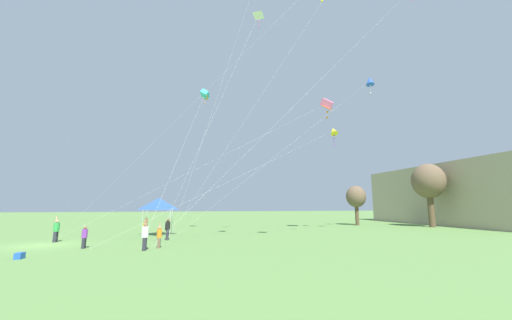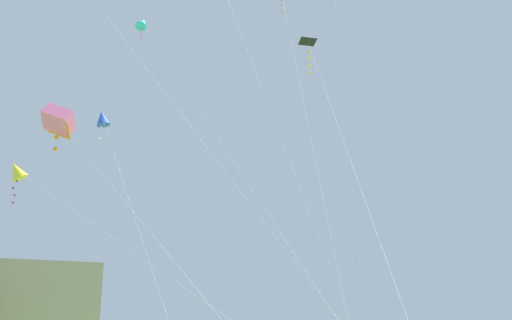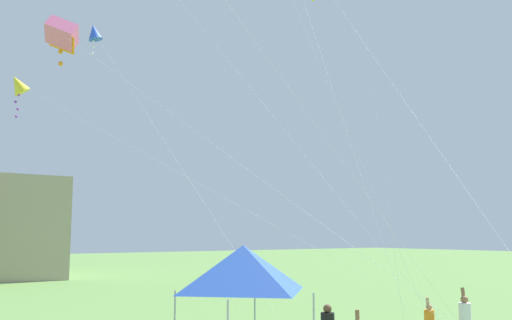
# 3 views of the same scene
# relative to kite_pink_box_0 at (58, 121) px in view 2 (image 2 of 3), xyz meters

# --- Properties ---
(kite_pink_box_0) EXTENTS (3.63, 27.04, 15.60)m
(kite_pink_box_0) POSITION_rel_kite_pink_box_0_xyz_m (0.00, 0.00, 0.00)
(kite_pink_box_0) COLOR silver
(kite_pink_box_0) RESTS_ON ground
(kite_cyan_diamond_4) EXTENTS (3.51, 25.86, 26.68)m
(kite_cyan_diamond_4) POSITION_rel_kite_pink_box_0_xyz_m (6.19, 7.40, 11.30)
(kite_cyan_diamond_4) COLOR silver
(kite_cyan_diamond_4) RESTS_ON ground
(kite_blue_diamond_6) EXTENTS (1.32, 21.03, 17.10)m
(kite_blue_diamond_6) POSITION_rel_kite_pink_box_0_xyz_m (3.06, 3.72, 1.85)
(kite_blue_diamond_6) COLOR silver
(kite_blue_diamond_6) RESTS_ON ground
(kite_black_delta_7) EXTENTS (9.89, 19.99, 19.63)m
(kite_black_delta_7) POSITION_rel_kite_pink_box_0_xyz_m (12.31, -6.53, 4.52)
(kite_black_delta_7) COLOR silver
(kite_black_delta_7) RESTS_ON ground
(kite_yellow_diamond_8) EXTENTS (9.91, 23.93, 12.67)m
(kite_yellow_diamond_8) POSITION_rel_kite_pink_box_0_xyz_m (-1.72, 1.62, -2.71)
(kite_yellow_diamond_8) COLOR silver
(kite_yellow_diamond_8) RESTS_ON ground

